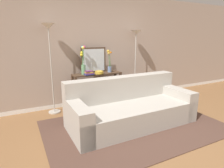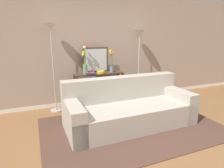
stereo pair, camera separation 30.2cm
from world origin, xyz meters
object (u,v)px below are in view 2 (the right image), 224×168
vase_tall_flowers (85,62)px  floor_lamp_left (52,44)px  floor_lamp_right (139,46)px  book_stack (90,73)px  vase_short_flowers (111,62)px  book_row_under_console (88,105)px  fruit_bowl (101,72)px  console_table (99,84)px  wall_mirror (96,60)px  couch (129,109)px

vase_tall_flowers → floor_lamp_left: bearing=177.4°
floor_lamp_right → book_stack: bearing=-173.6°
vase_short_flowers → book_stack: bearing=-170.2°
vase_short_flowers → book_row_under_console: bearing=179.3°
vase_tall_flowers → book_row_under_console: (0.03, -0.01, -1.03)m
floor_lamp_left → fruit_bowl: 1.24m
console_table → fruit_bowl: fruit_bowl is taller
vase_short_flowers → fruit_bowl: 0.38m
wall_mirror → vase_tall_flowers: bearing=-158.9°
vase_tall_flowers → book_stack: bearing=-52.5°
couch → vase_tall_flowers: size_ratio=3.74×
couch → fruit_bowl: (-0.17, 1.10, 0.54)m
wall_mirror → vase_tall_flowers: size_ratio=0.96×
floor_lamp_right → vase_short_flowers: 0.86m
fruit_bowl → vase_short_flowers: bearing=15.6°
wall_mirror → vase_tall_flowers: vase_tall_flowers is taller
fruit_bowl → wall_mirror: bearing=101.8°
vase_short_flowers → console_table: bearing=178.6°
couch → wall_mirror: size_ratio=3.88×
book_row_under_console → floor_lamp_right: bearing=1.9°
wall_mirror → floor_lamp_right: bearing=-4.3°
vase_short_flowers → book_row_under_console: vase_short_flowers is taller
floor_lamp_left → wall_mirror: 1.07m
console_table → floor_lamp_right: floor_lamp_right is taller
couch → floor_lamp_left: 2.11m
vase_short_flowers → book_stack: 0.60m
wall_mirror → floor_lamp_left: bearing=-175.2°
floor_lamp_right → wall_mirror: floor_lamp_right is taller
fruit_bowl → book_row_under_console: 0.85m
couch → vase_tall_flowers: (-0.52, 1.21, 0.78)m
floor_lamp_right → fruit_bowl: 1.23m
console_table → book_stack: book_stack is taller
floor_lamp_right → book_row_under_console: (-1.40, -0.05, -1.36)m
floor_lamp_left → couch: bearing=-45.6°
vase_tall_flowers → floor_lamp_right: bearing=1.3°
fruit_bowl → vase_tall_flowers: bearing=163.1°
vase_tall_flowers → wall_mirror: bearing=21.1°
wall_mirror → vase_tall_flowers: (-0.30, -0.12, -0.03)m
couch → floor_lamp_left: floor_lamp_left is taller
console_table → book_row_under_console: bearing=-180.0°
vase_tall_flowers → fruit_bowl: 0.43m
floor_lamp_left → vase_tall_flowers: 0.81m
floor_lamp_left → fruit_bowl: (1.04, -0.14, -0.66)m
book_stack → floor_lamp_right: bearing=6.4°
couch → fruit_bowl: size_ratio=12.45×
console_table → vase_tall_flowers: size_ratio=1.82×
console_table → book_row_under_console: size_ratio=3.09×
book_row_under_console → wall_mirror: bearing=26.1°
couch → floor_lamp_right: (0.91, 1.24, 1.11)m
wall_mirror → couch: bearing=-80.7°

